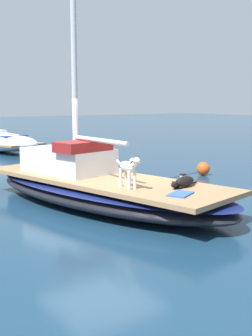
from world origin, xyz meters
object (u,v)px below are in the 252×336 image
dog_white (129,168)px  deck_winch (183,179)px  deck_towel (181,194)px  sailboat_main (101,191)px  mooring_buoy (203,169)px  dog_black (184,182)px

dog_white → deck_winch: bearing=-10.7°
dog_white → deck_towel: bearing=-68.5°
sailboat_main → deck_winch: 2.00m
deck_towel → mooring_buoy: (4.76, 3.98, -0.46)m
deck_towel → mooring_buoy: 6.22m
dog_black → deck_towel: (-0.57, -0.52, -0.09)m
deck_towel → mooring_buoy: size_ratio=1.27×
mooring_buoy → deck_towel: bearing=-140.1°
sailboat_main → dog_white: bearing=-98.9°
dog_black → sailboat_main: bearing=111.6°
dog_black → mooring_buoy: size_ratio=2.14×
mooring_buoy → dog_black: bearing=-140.5°
sailboat_main → dog_white: size_ratio=8.09×
dog_white → mooring_buoy: dog_white is taller
dog_white → deck_winch: dog_white is taller
sailboat_main → dog_white: 1.60m
deck_towel → mooring_buoy: deck_towel is taller
sailboat_main → mooring_buoy: size_ratio=17.25×
deck_towel → mooring_buoy: bearing=39.9°
dog_white → deck_towel: size_ratio=1.68×
sailboat_main → deck_winch: bearing=-57.0°
dog_black → mooring_buoy: (4.19, 3.46, -0.55)m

